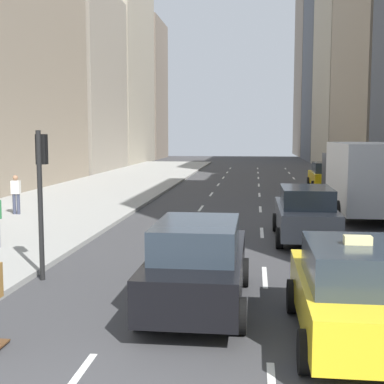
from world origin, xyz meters
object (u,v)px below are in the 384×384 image
taxi_lead (326,176)px  traffic_light_pole (41,180)px  pedestrian_far_walking (16,192)px  sedan_silver_behind (198,263)px  sedan_black_near (305,213)px  box_truck (359,176)px  taxi_second (354,292)px

taxi_lead → traffic_light_pole: traffic_light_pole is taller
pedestrian_far_walking → traffic_light_pole: size_ratio=0.46×
sedan_silver_behind → traffic_light_pole: size_ratio=1.34×
sedan_black_near → traffic_light_pole: traffic_light_pole is taller
sedan_black_near → pedestrian_far_walking: pedestrian_far_walking is taller
sedan_black_near → box_truck: bearing=64.5°
taxi_second → box_truck: 14.94m
pedestrian_far_walking → traffic_light_pole: (4.90, -9.07, 1.34)m
taxi_second → sedan_silver_behind: size_ratio=0.91×
sedan_silver_behind → box_truck: (5.60, 13.06, 0.80)m
taxi_second → traffic_light_pole: traffic_light_pole is taller
box_truck → traffic_light_pole: bearing=-129.9°
sedan_black_near → sedan_silver_behind: 7.72m
sedan_silver_behind → pedestrian_far_walking: pedestrian_far_walking is taller
sedan_black_near → pedestrian_far_walking: size_ratio=2.90×
sedan_black_near → box_truck: size_ratio=0.57×
sedan_silver_behind → traffic_light_pole: traffic_light_pole is taller
taxi_lead → traffic_light_pole: bearing=-113.1°
sedan_black_near → taxi_second: bearing=-90.0°
sedan_black_near → sedan_silver_behind: sedan_black_near is taller
taxi_lead → traffic_light_pole: (-9.55, -22.39, 1.53)m
sedan_black_near → sedan_silver_behind: bearing=-111.3°
box_truck → traffic_light_pole: traffic_light_pole is taller
traffic_light_pole → sedan_silver_behind: bearing=-22.4°
taxi_lead → sedan_silver_behind: 24.67m
sedan_black_near → sedan_silver_behind: size_ratio=0.99×
pedestrian_far_walking → sedan_silver_behind: bearing=-50.4°
taxi_second → sedan_silver_behind: taxi_second is taller
taxi_lead → pedestrian_far_walking: size_ratio=2.67×
sedan_silver_behind → pedestrian_far_walking: 13.89m
traffic_light_pole → box_truck: bearing=50.1°
taxi_lead → sedan_black_near: taxi_lead is taller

